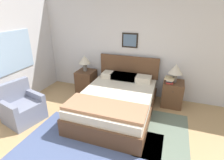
# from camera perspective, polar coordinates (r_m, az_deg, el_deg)

# --- Properties ---
(wall_back) EXTENTS (7.55, 0.09, 2.60)m
(wall_back) POSITION_cam_1_polar(r_m,az_deg,el_deg) (4.62, 7.79, 10.46)
(wall_back) COLOR silver
(wall_back) RESTS_ON ground_plane
(wall_left) EXTENTS (0.08, 5.22, 2.60)m
(wall_left) POSITION_cam_1_polar(r_m,az_deg,el_deg) (4.71, -29.81, 7.87)
(wall_left) COLOR silver
(wall_left) RESTS_ON ground_plane
(area_rug_main) EXTENTS (2.45, 1.88, 0.01)m
(area_rug_main) POSITION_cam_1_polar(r_m,az_deg,el_deg) (3.20, -9.13, -22.88)
(area_rug_main) COLOR #47567F
(area_rug_main) RESTS_ON ground_plane
(area_rug_bedside) EXTENTS (0.92, 1.51, 0.01)m
(area_rug_bedside) POSITION_cam_1_polar(r_m,az_deg,el_deg) (3.69, 16.49, -16.27)
(area_rug_bedside) COLOR slate
(area_rug_bedside) RESTS_ON ground_plane
(bed) EXTENTS (1.57, 2.17, 1.09)m
(bed) POSITION_cam_1_polar(r_m,az_deg,el_deg) (3.99, 1.54, -6.91)
(bed) COLOR brown
(bed) RESTS_ON ground_plane
(armchair) EXTENTS (0.80, 0.84, 0.84)m
(armchair) POSITION_cam_1_polar(r_m,az_deg,el_deg) (4.21, -27.30, -8.11)
(armchair) COLOR gray
(armchair) RESTS_ON ground_plane
(nightstand_near_window) EXTENTS (0.48, 0.53, 0.62)m
(nightstand_near_window) POSITION_cam_1_polar(r_m,az_deg,el_deg) (5.06, -8.37, -0.31)
(nightstand_near_window) COLOR brown
(nightstand_near_window) RESTS_ON ground_plane
(nightstand_by_door) EXTENTS (0.48, 0.53, 0.62)m
(nightstand_by_door) POSITION_cam_1_polar(r_m,az_deg,el_deg) (4.55, 19.07, -4.19)
(nightstand_by_door) COLOR brown
(nightstand_by_door) RESTS_ON ground_plane
(table_lamp_near_window) EXTENTS (0.33, 0.33, 0.44)m
(table_lamp_near_window) POSITION_cam_1_polar(r_m,az_deg,el_deg) (4.86, -8.95, 6.47)
(table_lamp_near_window) COLOR slate
(table_lamp_near_window) RESTS_ON nightstand_near_window
(table_lamp_by_door) EXTENTS (0.33, 0.33, 0.44)m
(table_lamp_by_door) POSITION_cam_1_polar(r_m,az_deg,el_deg) (4.31, 20.10, 3.21)
(table_lamp_by_door) COLOR slate
(table_lamp_by_door) RESTS_ON nightstand_by_door
(book_thick_bottom) EXTENTS (0.18, 0.27, 0.03)m
(book_thick_bottom) POSITION_cam_1_polar(r_m,az_deg,el_deg) (4.37, 18.19, -0.51)
(book_thick_bottom) COLOR #B7332D
(book_thick_bottom) RESTS_ON nightstand_by_door
(book_hardcover_middle) EXTENTS (0.16, 0.24, 0.03)m
(book_hardcover_middle) POSITION_cam_1_polar(r_m,az_deg,el_deg) (4.35, 18.24, -0.12)
(book_hardcover_middle) COLOR #232328
(book_hardcover_middle) RESTS_ON book_thick_bottom
(book_novel_upper) EXTENTS (0.15, 0.24, 0.03)m
(book_novel_upper) POSITION_cam_1_polar(r_m,az_deg,el_deg) (4.34, 18.29, 0.26)
(book_novel_upper) COLOR silver
(book_novel_upper) RESTS_ON book_hardcover_middle
(book_slim_near_top) EXTENTS (0.24, 0.28, 0.03)m
(book_slim_near_top) POSITION_cam_1_polar(r_m,az_deg,el_deg) (4.33, 18.34, 0.60)
(book_slim_near_top) COLOR beige
(book_slim_near_top) RESTS_ON book_novel_upper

